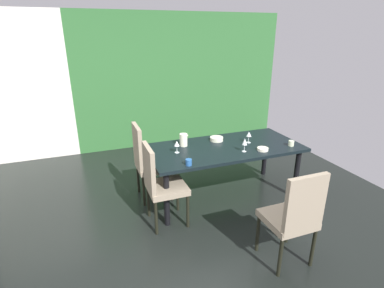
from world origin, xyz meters
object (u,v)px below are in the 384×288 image
at_px(dining_table, 224,152).
at_px(serving_bowl_center, 263,149).
at_px(pitcher_front, 184,140).
at_px(cup_south, 189,162).
at_px(wine_glass_right, 245,142).
at_px(chair_head_near, 294,215).
at_px(chair_left_far, 147,159).
at_px(serving_bowl_east, 217,139).
at_px(cup_rear, 291,143).
at_px(wine_glass_left, 177,144).
at_px(chair_left_near, 160,182).
at_px(wine_glass_corner, 249,135).

distance_m(dining_table, serving_bowl_center, 0.51).
relative_size(serving_bowl_center, pitcher_front, 0.85).
distance_m(dining_table, cup_south, 0.77).
distance_m(wine_glass_right, serving_bowl_center, 0.27).
xyz_separation_m(chair_head_near, chair_left_far, (-1.01, 1.75, 0.01)).
xyz_separation_m(chair_head_near, serving_bowl_east, (-0.03, 1.67, 0.20)).
relative_size(dining_table, cup_rear, 27.61).
height_order(wine_glass_right, serving_bowl_center, wine_glass_right).
relative_size(chair_left_far, serving_bowl_east, 5.77).
bearing_deg(pitcher_front, wine_glass_left, -128.49).
bearing_deg(chair_left_far, chair_left_near, 0.40).
relative_size(wine_glass_corner, serving_bowl_center, 1.09).
distance_m(chair_head_near, cup_south, 1.26).
bearing_deg(chair_left_near, serving_bowl_east, 119.94).
distance_m(serving_bowl_center, serving_bowl_east, 0.67).
bearing_deg(wine_glass_corner, wine_glass_left, 179.88).
bearing_deg(cup_rear, chair_left_far, 161.39).
bearing_deg(chair_left_far, serving_bowl_east, 85.32).
relative_size(wine_glass_right, pitcher_front, 1.05).
height_order(chair_left_near, chair_head_near, chair_head_near).
height_order(serving_bowl_center, pitcher_front, pitcher_front).
distance_m(wine_glass_corner, serving_bowl_center, 0.33).
xyz_separation_m(wine_glass_right, cup_rear, (0.69, -0.04, -0.09)).
xyz_separation_m(chair_left_near, chair_left_far, (-0.00, 0.64, 0.02)).
relative_size(chair_head_near, chair_left_far, 0.97).
bearing_deg(serving_bowl_center, wine_glass_left, 163.25).
relative_size(wine_glass_left, serving_bowl_east, 0.86).
bearing_deg(chair_left_far, pitcher_front, 77.80).
xyz_separation_m(cup_south, cup_rear, (1.50, 0.09, -0.00)).
bearing_deg(wine_glass_left, chair_left_near, -133.51).
bearing_deg(chair_left_far, dining_table, 71.92).
bearing_deg(cup_rear, chair_head_near, -125.92).
relative_size(chair_left_near, wine_glass_corner, 6.46).
bearing_deg(serving_bowl_center, wine_glass_corner, 94.24).
bearing_deg(chair_left_far, chair_head_near, 29.96).
relative_size(serving_bowl_center, cup_south, 1.95).
bearing_deg(pitcher_front, serving_bowl_east, 2.81).
relative_size(wine_glass_corner, wine_glass_right, 0.87).
distance_m(chair_head_near, wine_glass_left, 1.63).
distance_m(chair_left_near, serving_bowl_east, 1.15).
height_order(wine_glass_corner, pitcher_front, pitcher_front).
height_order(serving_bowl_east, cup_rear, cup_rear).
bearing_deg(wine_glass_corner, chair_left_near, -166.03).
xyz_separation_m(dining_table, chair_left_near, (-0.98, -0.32, -0.11)).
height_order(chair_head_near, serving_bowl_east, chair_head_near).
xyz_separation_m(wine_glass_corner, pitcher_front, (-0.88, 0.20, -0.03)).
xyz_separation_m(dining_table, wine_glass_corner, (0.37, 0.02, 0.19)).
bearing_deg(serving_bowl_center, dining_table, 142.83).
bearing_deg(chair_head_near, wine_glass_right, 83.66).
bearing_deg(wine_glass_corner, chair_left_far, 167.28).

